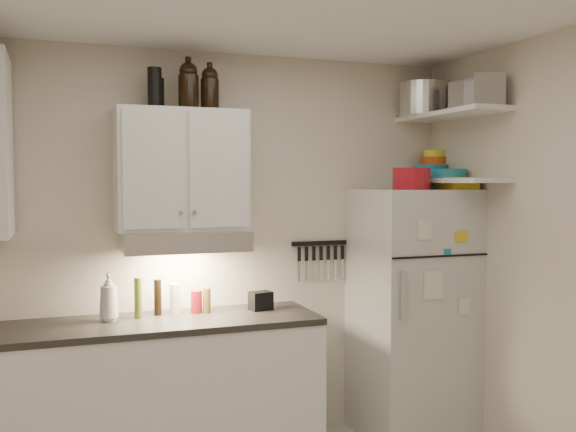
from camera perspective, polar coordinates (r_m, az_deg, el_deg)
name	(u,v)px	position (r m, az deg, el deg)	size (l,w,h in m)	color
back_wall	(222,249)	(4.32, -5.89, -2.96)	(3.20, 0.02, 2.60)	beige
base_cabinet	(146,400)	(4.10, -12.49, -15.66)	(2.10, 0.60, 0.88)	white
countertop	(145,324)	(3.98, -12.57, -9.38)	(2.10, 0.62, 0.04)	#2A2824
upper_cabinet	(181,170)	(4.06, -9.46, 4.05)	(0.80, 0.33, 0.75)	white
range_hood	(184,240)	(4.01, -9.23, -2.16)	(0.76, 0.46, 0.12)	silver
fridge	(412,313)	(4.54, 10.94, -8.45)	(0.70, 0.68, 1.70)	silver
shelf_hi	(451,114)	(4.46, 14.26, 8.74)	(0.30, 0.95, 0.03)	white
shelf_lo	(450,180)	(4.44, 14.18, 3.08)	(0.30, 0.95, 0.03)	white
knife_strip	(320,243)	(4.51, 2.86, -2.42)	(0.42, 0.02, 0.03)	black
dutch_oven	(411,179)	(4.27, 10.91, 3.27)	(0.25, 0.25, 0.14)	maroon
book_stack	(458,183)	(4.41, 14.84, 2.82)	(0.19, 0.24, 0.08)	yellow
spice_jar	(421,183)	(4.47, 11.76, 2.92)	(0.05, 0.05, 0.09)	silver
stock_pot	(423,99)	(4.65, 11.87, 10.13)	(0.32, 0.32, 0.23)	silver
tin_a	(468,96)	(4.42, 15.69, 10.20)	(0.19, 0.17, 0.19)	#AAAAAD
tin_b	(484,91)	(4.21, 17.06, 10.59)	(0.20, 0.20, 0.20)	#AAAAAD
bowl_teal	(431,172)	(4.73, 12.57, 3.87)	(0.24, 0.24, 0.10)	teal
bowl_orange	(434,161)	(4.80, 12.84, 4.79)	(0.19, 0.19, 0.06)	#C74912
bowl_yellow	(434,154)	(4.80, 12.85, 5.43)	(0.15, 0.15, 0.05)	yellow
plates	(448,174)	(4.49, 14.01, 3.68)	(0.25, 0.25, 0.06)	teal
growler_a	(188,85)	(4.06, -8.85, 11.44)	(0.12, 0.12, 0.29)	black
growler_b	(210,88)	(4.10, -6.96, 11.23)	(0.11, 0.11, 0.27)	black
thermos_a	(159,94)	(4.13, -11.42, 10.58)	(0.07, 0.07, 0.19)	black
thermos_b	(155,88)	(4.06, -11.77, 11.08)	(0.09, 0.09, 0.25)	black
soap_bottle	(109,294)	(4.00, -15.65, -6.70)	(0.12, 0.13, 0.32)	white
pepper_mill	(207,300)	(4.14, -7.24, -7.44)	(0.05, 0.05, 0.16)	brown
oil_bottle	(138,298)	(4.04, -13.18, -7.10)	(0.05, 0.05, 0.25)	#4C5E17
vinegar_bottle	(158,297)	(4.11, -11.50, -7.09)	(0.05, 0.05, 0.22)	black
clear_bottle	(175,299)	(4.13, -10.03, -7.25)	(0.06, 0.06, 0.19)	silver
red_jar	(196,302)	(4.14, -8.14, -7.55)	(0.07, 0.07, 0.14)	maroon
caddy	(261,301)	(4.20, -2.44, -7.53)	(0.14, 0.10, 0.12)	black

